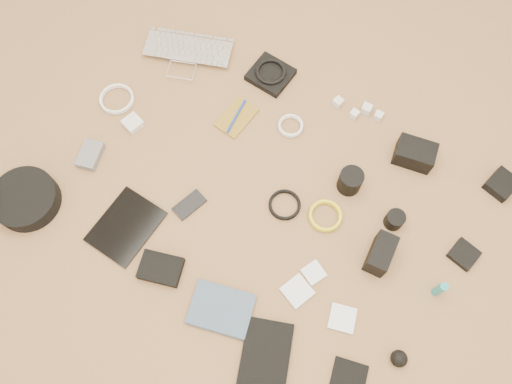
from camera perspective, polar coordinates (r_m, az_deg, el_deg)
The scene contains 32 objects.
laptop at distance 1.96m, azimuth -8.05°, elevation 14.83°, with size 0.33×0.23×0.03m, color silver.
headphone_pouch at distance 1.90m, azimuth 1.68°, elevation 13.26°, with size 0.15×0.14×0.03m, color black.
headphones at distance 1.89m, azimuth 1.69°, elevation 13.62°, with size 0.11×0.11×0.01m, color black.
charger_a at distance 1.86m, azimuth 9.35°, elevation 10.10°, with size 0.03×0.03×0.03m, color silver.
charger_b at distance 1.86m, azimuth 12.52°, elevation 9.26°, with size 0.03×0.03×0.03m, color silver.
charger_c at distance 1.86m, azimuth 13.83°, elevation 8.45°, with size 0.03×0.03×0.03m, color silver.
charger_d at distance 1.84m, azimuth 11.17°, elevation 8.74°, with size 0.03×0.03×0.03m, color silver.
dslr_camera at distance 1.79m, azimuth 17.68°, elevation 4.19°, with size 0.13×0.09×0.07m, color black.
lens_pouch at distance 1.87m, azimuth 26.27°, elevation 0.80°, with size 0.08×0.10×0.03m, color black.
notebook_olive at distance 1.81m, azimuth -2.25°, elevation 8.52°, with size 0.10×0.15×0.01m, color olive.
pen_blue at distance 1.81m, azimuth -2.26°, elevation 8.65°, with size 0.01×0.01×0.15m, color #142EA3.
cable_white_a at distance 1.80m, azimuth 3.96°, elevation 7.47°, with size 0.09×0.09×0.01m, color white.
lens_a at distance 1.69m, azimuth 10.72°, elevation 1.25°, with size 0.08×0.08×0.09m, color black.
lens_b at distance 1.69m, azimuth 15.55°, elevation -3.07°, with size 0.06×0.06×0.06m, color black.
card_reader at distance 1.74m, azimuth 22.67°, elevation -6.59°, with size 0.08×0.08×0.02m, color black.
power_brick at distance 1.84m, azimuth -13.90°, elevation 7.65°, with size 0.06×0.06×0.03m, color silver.
cable_white_b at distance 1.92m, azimuth -15.59°, elevation 10.11°, with size 0.13×0.13×0.01m, color white.
cable_black at distance 1.67m, azimuth 3.28°, elevation -1.53°, with size 0.11×0.11×0.01m, color black.
cable_yellow at distance 1.67m, azimuth 7.90°, elevation -2.78°, with size 0.11×0.11×0.01m, color yellow.
flash at distance 1.62m, azimuth 14.05°, elevation -6.87°, with size 0.07×0.12×0.09m, color black.
lens_cleaner at distance 1.65m, azimuth 20.25°, elevation -10.39°, with size 0.03×0.03×0.09m, color teal.
battery_charger at distance 1.82m, azimuth -18.42°, elevation 4.02°, with size 0.07×0.10×0.03m, color slate.
tablet at distance 1.70m, azimuth -14.64°, elevation -3.83°, with size 0.18×0.23×0.01m, color black.
phone at distance 1.68m, azimuth -7.63°, elevation -1.46°, with size 0.06×0.11×0.01m, color black.
filter_case_left at distance 1.59m, azimuth 4.73°, elevation -11.22°, with size 0.08×0.08×0.01m, color silver.
filter_case_mid at distance 1.61m, azimuth 6.61°, elevation -9.15°, with size 0.06×0.06×0.01m, color silver.
filter_case_right at distance 1.60m, azimuth 9.84°, elevation -14.04°, with size 0.08×0.08×0.01m, color silver.
air_blower at distance 1.60m, azimuth 16.03°, elevation -17.83°, with size 0.05×0.05×0.05m, color black.
headphone_case at distance 1.81m, azimuth -24.81°, elevation -0.74°, with size 0.22×0.22×0.06m, color black.
drive_case at distance 1.62m, azimuth -10.82°, elevation -8.58°, with size 0.13×0.09×0.03m, color black.
paperback at distance 1.57m, azimuth -4.81°, elevation -15.67°, with size 0.14×0.19×0.02m, color #3C4F65.
notebook_black_a at distance 1.56m, azimuth 1.03°, elevation -18.60°, with size 0.14×0.23×0.02m, color black.
Camera 1 is at (0.36, -0.53, 1.56)m, focal length 35.00 mm.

